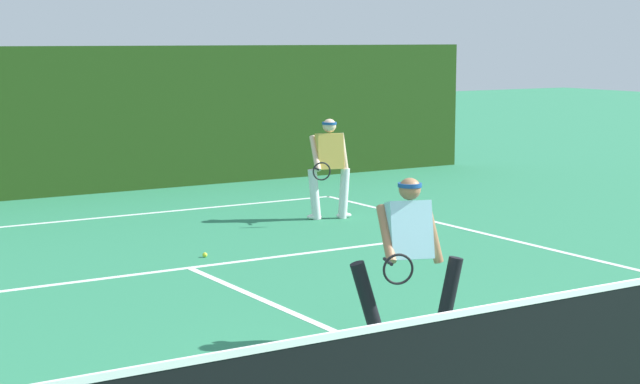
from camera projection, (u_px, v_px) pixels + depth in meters
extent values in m
cube|color=white|center=(79.00, 220.00, 17.05)|extent=(9.61, 0.10, 0.01)
cube|color=white|center=(189.00, 268.00, 13.49)|extent=(7.83, 0.10, 0.01)
cube|color=white|center=(323.00, 326.00, 10.76)|extent=(0.10, 6.40, 0.01)
cube|color=black|center=(545.00, 362.00, 8.00)|extent=(10.36, 0.02, 0.96)
cube|color=white|center=(547.00, 298.00, 7.92)|extent=(10.36, 0.03, 0.05)
cylinder|color=black|center=(448.00, 297.00, 10.32)|extent=(0.32, 0.23, 0.82)
cylinder|color=black|center=(368.00, 302.00, 10.16)|extent=(0.39, 0.26, 0.81)
ellipsoid|color=white|center=(448.00, 332.00, 10.38)|extent=(0.28, 0.19, 0.09)
ellipsoid|color=white|center=(368.00, 337.00, 10.21)|extent=(0.28, 0.19, 0.09)
cube|color=#9EDBEA|center=(409.00, 230.00, 10.14)|extent=(0.51, 0.47, 0.60)
cylinder|color=#9E704C|center=(432.00, 232.00, 10.19)|extent=(0.26, 0.17, 0.62)
cylinder|color=#9E704C|center=(386.00, 234.00, 10.10)|extent=(0.25, 0.48, 0.53)
sphere|color=#9E704C|center=(410.00, 189.00, 10.08)|extent=(0.22, 0.22, 0.22)
cylinder|color=#19478C|center=(410.00, 185.00, 10.08)|extent=(0.30, 0.30, 0.04)
cylinder|color=black|center=(388.00, 261.00, 9.88)|extent=(0.12, 0.26, 0.03)
torus|color=black|center=(398.00, 269.00, 9.55)|extent=(0.28, 0.12, 0.29)
cylinder|color=silver|center=(344.00, 193.00, 17.17)|extent=(0.23, 0.20, 0.83)
cylinder|color=silver|center=(314.00, 194.00, 17.04)|extent=(0.26, 0.21, 0.83)
ellipsoid|color=white|center=(344.00, 215.00, 17.22)|extent=(0.28, 0.18, 0.09)
ellipsoid|color=white|center=(315.00, 217.00, 17.10)|extent=(0.28, 0.18, 0.09)
cube|color=#E5B24C|center=(329.00, 151.00, 17.00)|extent=(0.49, 0.38, 0.59)
cylinder|color=beige|center=(343.00, 152.00, 17.07)|extent=(0.21, 0.15, 0.64)
cylinder|color=beige|center=(315.00, 153.00, 16.95)|extent=(0.23, 0.47, 0.56)
sphere|color=beige|center=(329.00, 126.00, 16.94)|extent=(0.22, 0.22, 0.22)
cylinder|color=#19478C|center=(329.00, 123.00, 16.94)|extent=(0.30, 0.30, 0.04)
cylinder|color=black|center=(316.00, 169.00, 16.73)|extent=(0.11, 0.26, 0.03)
torus|color=black|center=(322.00, 171.00, 16.40)|extent=(0.29, 0.11, 0.29)
sphere|color=#D1E033|center=(205.00, 255.00, 14.14)|extent=(0.07, 0.07, 0.07)
cube|color=#1F3E12|center=(27.00, 123.00, 19.12)|extent=(19.94, 0.12, 2.79)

